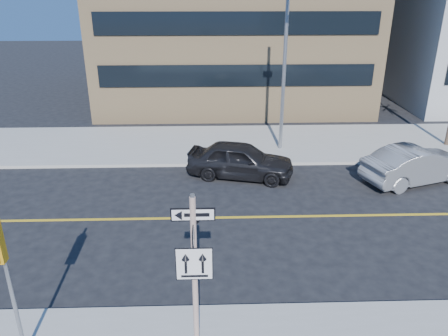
{
  "coord_description": "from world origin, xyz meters",
  "views": [
    {
      "loc": [
        0.39,
        -10.34,
        8.09
      ],
      "look_at": [
        0.84,
        4.0,
        2.02
      ],
      "focal_mm": 35.0,
      "sensor_mm": 36.0,
      "label": 1
    }
  ],
  "objects_px": {
    "parked_car_a": "(240,160)",
    "parked_car_b": "(417,165)",
    "sign_pole": "(195,268)",
    "streetlight_a": "(286,60)"
  },
  "relations": [
    {
      "from": "parked_car_a",
      "to": "streetlight_a",
      "type": "bearing_deg",
      "value": -23.65
    },
    {
      "from": "streetlight_a",
      "to": "parked_car_b",
      "type": "bearing_deg",
      "value": -35.13
    },
    {
      "from": "sign_pole",
      "to": "streetlight_a",
      "type": "xyz_separation_m",
      "value": [
        4.0,
        13.27,
        2.32
      ]
    },
    {
      "from": "sign_pole",
      "to": "streetlight_a",
      "type": "height_order",
      "value": "streetlight_a"
    },
    {
      "from": "sign_pole",
      "to": "parked_car_a",
      "type": "bearing_deg",
      "value": 80.64
    },
    {
      "from": "streetlight_a",
      "to": "sign_pole",
      "type": "bearing_deg",
      "value": -106.77
    },
    {
      "from": "sign_pole",
      "to": "streetlight_a",
      "type": "relative_size",
      "value": 0.51
    },
    {
      "from": "parked_car_a",
      "to": "parked_car_b",
      "type": "height_order",
      "value": "parked_car_a"
    },
    {
      "from": "parked_car_a",
      "to": "streetlight_a",
      "type": "relative_size",
      "value": 0.59
    },
    {
      "from": "parked_car_a",
      "to": "parked_car_b",
      "type": "distance_m",
      "value": 7.71
    }
  ]
}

